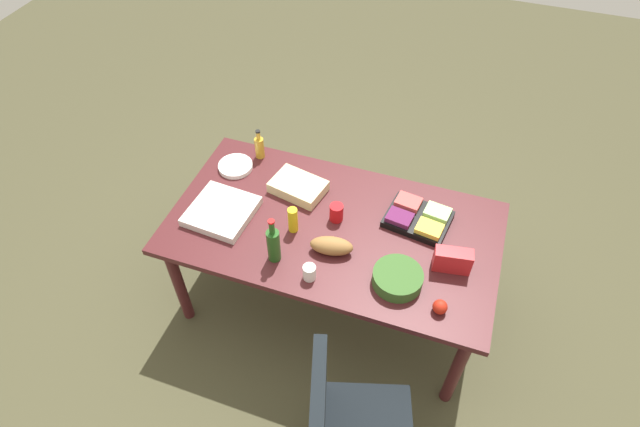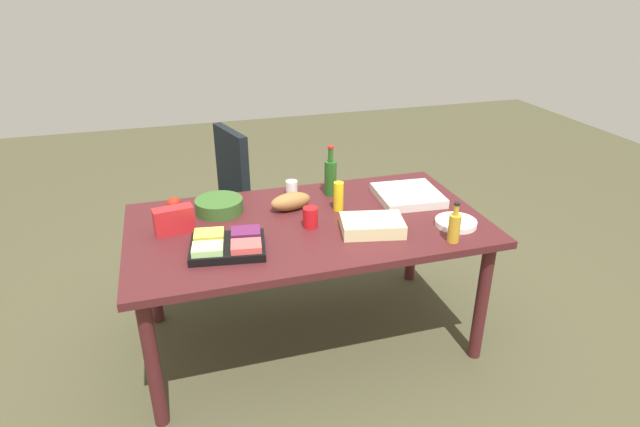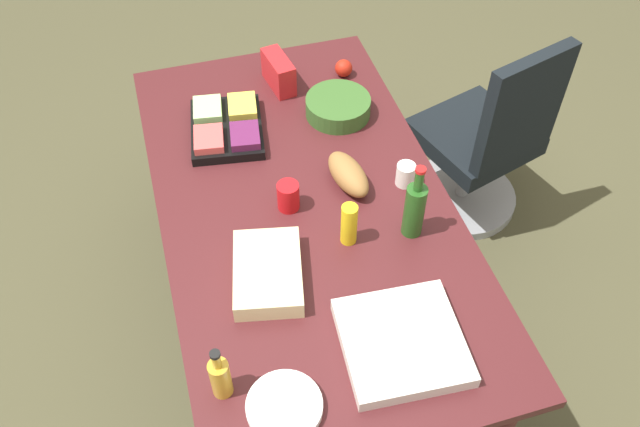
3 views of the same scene
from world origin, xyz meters
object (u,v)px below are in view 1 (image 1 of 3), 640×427
at_px(sheet_cake, 298,187).
at_px(bread_loaf, 332,246).
at_px(conference_table, 333,235).
at_px(red_solo_cup, 336,212).
at_px(fruit_platter, 418,218).
at_px(paper_plate_stack, 235,166).
at_px(paper_cup, 309,272).
at_px(pizza_box, 222,211).
at_px(salad_bowl, 398,278).
at_px(apple_red, 440,307).
at_px(mustard_bottle, 293,220).
at_px(chip_bag_red, 452,260).
at_px(dressing_bottle, 259,147).
at_px(wine_bottle, 274,244).

bearing_deg(sheet_cake, bread_loaf, 131.55).
xyz_separation_m(conference_table, red_solo_cup, (0.00, -0.06, 0.13)).
bearing_deg(fruit_platter, paper_plate_stack, -3.30).
bearing_deg(red_solo_cup, paper_cup, 89.79).
bearing_deg(red_solo_cup, sheet_cake, -26.83).
xyz_separation_m(paper_cup, pizza_box, (0.65, -0.26, -0.02)).
bearing_deg(salad_bowl, apple_red, 157.31).
bearing_deg(bread_loaf, apple_red, 163.78).
xyz_separation_m(salad_bowl, paper_plate_stack, (1.19, -0.53, -0.02)).
bearing_deg(mustard_bottle, chip_bag_red, -178.63).
xyz_separation_m(conference_table, paper_plate_stack, (0.75, -0.27, 0.09)).
bearing_deg(paper_plate_stack, conference_table, 160.50).
height_order(fruit_platter, mustard_bottle, mustard_bottle).
bearing_deg(red_solo_cup, apple_red, 148.32).
distance_m(dressing_bottle, bread_loaf, 0.92).
height_order(conference_table, chip_bag_red, chip_bag_red).
height_order(dressing_bottle, apple_red, dressing_bottle).
distance_m(conference_table, bread_loaf, 0.23).
relative_size(fruit_platter, sheet_cake, 1.24).
distance_m(red_solo_cup, wine_bottle, 0.45).
bearing_deg(paper_plate_stack, sheet_cake, 172.39).
distance_m(fruit_platter, pizza_box, 1.15).
bearing_deg(paper_plate_stack, mustard_bottle, 145.93).
relative_size(fruit_platter, bread_loaf, 1.66).
bearing_deg(paper_plate_stack, bread_loaf, 150.75).
relative_size(fruit_platter, salad_bowl, 1.49).
height_order(mustard_bottle, bread_loaf, mustard_bottle).
height_order(mustard_bottle, paper_cup, mustard_bottle).
height_order(sheet_cake, mustard_bottle, mustard_bottle).
distance_m(paper_cup, bread_loaf, 0.21).
distance_m(dressing_bottle, paper_plate_stack, 0.20).
xyz_separation_m(conference_table, salad_bowl, (-0.44, 0.27, 0.12)).
xyz_separation_m(pizza_box, bread_loaf, (-0.70, 0.06, 0.03)).
bearing_deg(chip_bag_red, pizza_box, 2.04).
xyz_separation_m(dressing_bottle, paper_plate_stack, (0.11, 0.16, -0.07)).
height_order(dressing_bottle, paper_cup, dressing_bottle).
relative_size(fruit_platter, mustard_bottle, 2.37).
bearing_deg(paper_cup, salad_bowl, -164.94).
distance_m(wine_bottle, paper_plate_stack, 0.79).
relative_size(sheet_cake, paper_cup, 3.56).
bearing_deg(paper_plate_stack, fruit_platter, 176.70).
distance_m(sheet_cake, chip_bag_red, 1.03).
bearing_deg(sheet_cake, mustard_bottle, 105.47).
relative_size(conference_table, apple_red, 25.14).
bearing_deg(mustard_bottle, dressing_bottle, -50.26).
distance_m(sheet_cake, pizza_box, 0.49).
relative_size(mustard_bottle, pizza_box, 0.47).
bearing_deg(paper_cup, bread_loaf, -105.35).
distance_m(mustard_bottle, salad_bowl, 0.67).
bearing_deg(sheet_cake, conference_table, 145.09).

